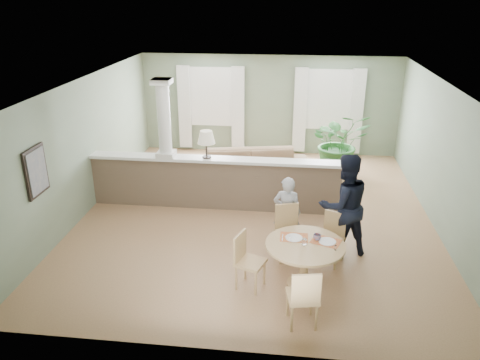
# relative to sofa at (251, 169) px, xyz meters

# --- Properties ---
(ground) EXTENTS (8.00, 8.00, 0.00)m
(ground) POSITION_rel_sofa_xyz_m (0.25, -1.49, -0.40)
(ground) COLOR tan
(ground) RESTS_ON ground
(room_shell) EXTENTS (7.02, 8.02, 2.71)m
(room_shell) POSITION_rel_sofa_xyz_m (0.22, -0.86, 1.41)
(room_shell) COLOR gray
(room_shell) RESTS_ON ground
(pony_wall) EXTENTS (5.32, 0.38, 2.70)m
(pony_wall) POSITION_rel_sofa_xyz_m (-0.74, -1.29, 0.31)
(pony_wall) COLOR brown
(pony_wall) RESTS_ON ground
(sofa) EXTENTS (2.91, 1.60, 0.80)m
(sofa) POSITION_rel_sofa_xyz_m (0.00, 0.00, 0.00)
(sofa) COLOR #826347
(sofa) RESTS_ON ground
(houseplant) EXTENTS (1.64, 1.49, 1.57)m
(houseplant) POSITION_rel_sofa_xyz_m (2.08, 1.11, 0.38)
(houseplant) COLOR #286026
(houseplant) RESTS_ON ground
(dining_table) EXTENTS (1.21, 1.21, 0.83)m
(dining_table) POSITION_rel_sofa_xyz_m (1.19, -3.91, 0.18)
(dining_table) COLOR tan
(dining_table) RESTS_ON ground
(chair_far_boy) EXTENTS (0.52, 0.52, 0.94)m
(chair_far_boy) POSITION_rel_sofa_xyz_m (0.91, -3.07, 0.12)
(chair_far_boy) COLOR tan
(chair_far_boy) RESTS_ON ground
(chair_far_man) EXTENTS (0.52, 0.52, 0.88)m
(chair_far_man) POSITION_rel_sofa_xyz_m (1.66, -3.15, 0.08)
(chair_far_man) COLOR tan
(chair_far_man) RESTS_ON ground
(chair_near) EXTENTS (0.48, 0.48, 0.91)m
(chair_near) POSITION_rel_sofa_xyz_m (1.17, -4.91, 0.10)
(chair_near) COLOR tan
(chair_near) RESTS_ON ground
(chair_side) EXTENTS (0.52, 0.52, 0.90)m
(chair_side) POSITION_rel_sofa_xyz_m (0.30, -4.04, 0.09)
(chair_side) COLOR tan
(chair_side) RESTS_ON ground
(child_person) EXTENTS (0.52, 0.38, 1.34)m
(child_person) POSITION_rel_sofa_xyz_m (0.88, -2.74, 0.27)
(child_person) COLOR #9B9BA0
(child_person) RESTS_ON ground
(man_person) EXTENTS (1.08, 0.97, 1.84)m
(man_person) POSITION_rel_sofa_xyz_m (1.84, -2.87, 0.52)
(man_person) COLOR black
(man_person) RESTS_ON ground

